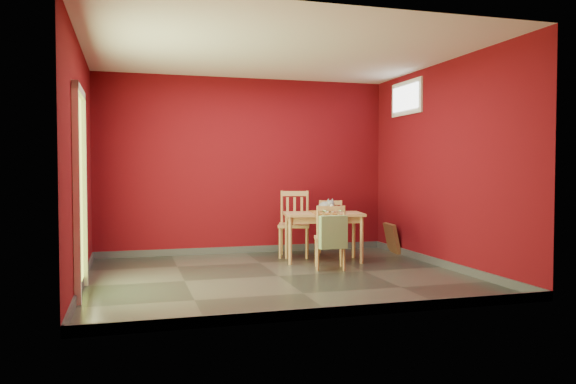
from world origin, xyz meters
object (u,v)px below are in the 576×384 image
object	(u,v)px
dining_table	(323,219)
chair_near	(330,237)
picture_frame	(392,238)
cat	(326,205)
chair_far_left	(294,223)
tote_bag	(333,232)
chair_far_right	(330,227)

from	to	relation	value
dining_table	chair_near	world-z (taller)	chair_near
picture_frame	cat	bearing A→B (deg)	-162.47
dining_table	cat	world-z (taller)	cat
chair_far_left	chair_near	world-z (taller)	chair_far_left
dining_table	chair_far_left	world-z (taller)	chair_far_left
dining_table	chair_near	bearing A→B (deg)	-101.83
chair_far_left	dining_table	bearing A→B (deg)	-65.03
chair_far_left	tote_bag	distance (m)	1.41
chair_far_left	chair_far_right	world-z (taller)	chair_far_left
dining_table	tote_bag	size ratio (longest dim) A/B	2.47
chair_far_right	chair_near	world-z (taller)	chair_near
chair_far_left	picture_frame	size ratio (longest dim) A/B	2.06
chair_far_left	cat	distance (m)	0.65
chair_far_left	cat	bearing A→B (deg)	-55.64
tote_bag	chair_far_right	bearing A→B (deg)	71.17
tote_bag	cat	distance (m)	0.99
chair_far_left	chair_near	size ratio (longest dim) A/B	1.16
picture_frame	chair_near	bearing A→B (deg)	-142.26
chair_near	cat	distance (m)	0.83
chair_far_right	tote_bag	size ratio (longest dim) A/B	1.69
chair_far_right	picture_frame	xyz separation A→B (m)	(0.99, -0.09, -0.19)
tote_bag	picture_frame	distance (m)	1.98
tote_bag	chair_far_left	bearing A→B (deg)	93.72
chair_near	picture_frame	xyz separation A→B (m)	(1.43, 1.11, -0.20)
tote_bag	cat	world-z (taller)	cat
dining_table	chair_far_right	size ratio (longest dim) A/B	1.46
chair_far_left	chair_near	bearing A→B (deg)	-84.06
chair_far_right	picture_frame	size ratio (longest dim) A/B	1.74
dining_table	picture_frame	world-z (taller)	dining_table
chair_far_left	tote_bag	xyz separation A→B (m)	(0.09, -1.40, 0.01)
chair_far_left	chair_far_right	size ratio (longest dim) A/B	1.19
chair_near	tote_bag	world-z (taller)	chair_near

